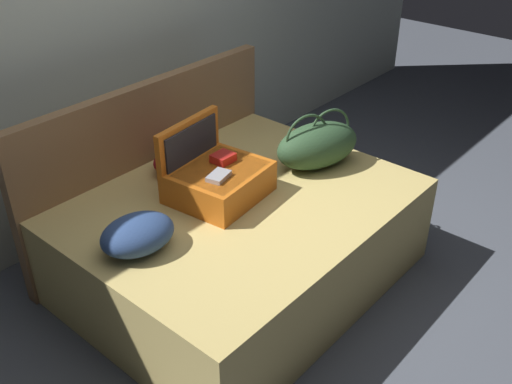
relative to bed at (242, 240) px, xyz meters
The scene contains 8 objects.
ground_plane 0.49m from the bed, 90.00° to the right, with size 12.00×12.00×0.00m, color #4C515B.
back_wall 1.61m from the bed, 90.00° to the left, with size 8.00×0.10×2.60m, color #B7C1B2.
bed is the anchor object (origin of this frame).
headboard 0.83m from the bed, 90.00° to the left, with size 1.96×0.08×1.08m, color olive.
hard_case_large 0.43m from the bed, 109.45° to the left, with size 0.56×0.52×0.42m.
duffel_bag 0.76m from the bed, ahead, with size 0.63×0.47×0.37m.
pillow_near_headboard 0.67m from the bed, 81.89° to the left, with size 0.48×0.24×0.15m, color maroon.
pillow_center_head 0.78m from the bed, behind, with size 0.39×0.30×0.18m, color navy.
Camera 1 is at (-2.11, -1.54, 2.38)m, focal length 41.44 mm.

